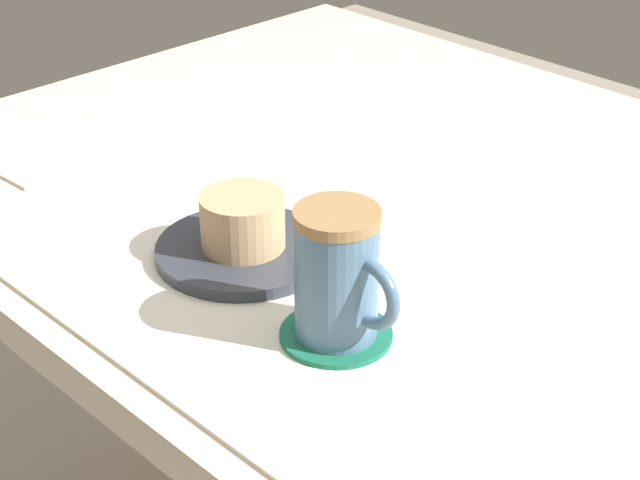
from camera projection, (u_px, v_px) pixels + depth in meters
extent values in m
cylinder|color=beige|center=(325.00, 234.00, 1.86)|extent=(0.05, 0.05, 0.70)
cube|color=beige|center=(407.00, 213.00, 1.14)|extent=(1.11, 0.84, 0.04)
cylinder|color=brown|center=(561.00, 378.00, 1.73)|extent=(0.04, 0.04, 0.43)
cube|color=silver|center=(288.00, 302.00, 0.95)|extent=(0.46, 0.33, 0.00)
cylinder|color=#333842|center=(244.00, 251.00, 1.02)|extent=(0.17, 0.17, 0.01)
cylinder|color=tan|center=(243.00, 221.00, 1.00)|extent=(0.08, 0.08, 0.05)
cylinder|color=#196B4C|center=(336.00, 334.00, 0.90)|extent=(0.10, 0.10, 0.00)
cylinder|color=slate|center=(337.00, 279.00, 0.87)|extent=(0.07, 0.07, 0.11)
cylinder|color=#9E7547|center=(337.00, 216.00, 0.84)|extent=(0.07, 0.07, 0.01)
torus|color=slate|center=(369.00, 294.00, 0.85)|extent=(0.06, 0.01, 0.06)
cube|color=silver|center=(43.00, 149.00, 1.24)|extent=(0.16, 0.16, 0.00)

